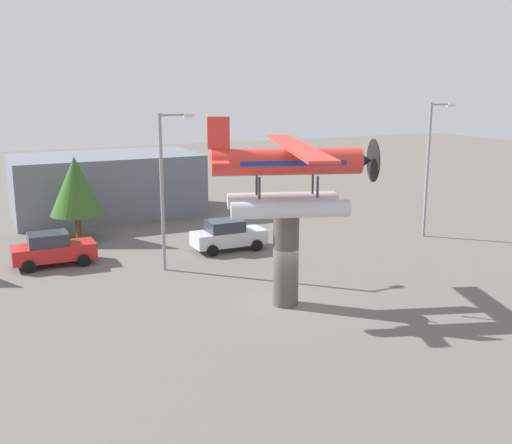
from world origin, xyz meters
name	(u,v)px	position (x,y,z in m)	size (l,w,h in m)	color
ground_plane	(285,304)	(0.00, 0.00, 0.00)	(140.00, 140.00, 0.00)	#605B54
display_pedestal	(286,259)	(0.00, 0.00, 2.03)	(1.10, 1.10, 4.06)	#4C4742
floatplane_monument	(290,173)	(0.12, -0.04, 5.73)	(7.20, 10.21, 4.00)	silver
car_near_red	(53,249)	(-8.32, 10.36, 0.88)	(4.20, 2.02, 1.76)	red
car_mid_silver	(228,235)	(1.16, 9.27, 0.88)	(4.20, 2.02, 1.76)	silver
streetlight_primary	(165,181)	(-3.07, 7.09, 4.61)	(1.84, 0.28, 7.94)	gray
streetlight_secondary	(430,160)	(13.66, 7.04, 4.74)	(1.84, 0.28, 8.20)	gray
storefront_building	(106,185)	(-3.03, 22.00, 2.18)	(12.92, 7.24, 4.36)	slate
tree_east	(76,186)	(-6.20, 15.28, 3.32)	(3.19, 3.19, 5.11)	brown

